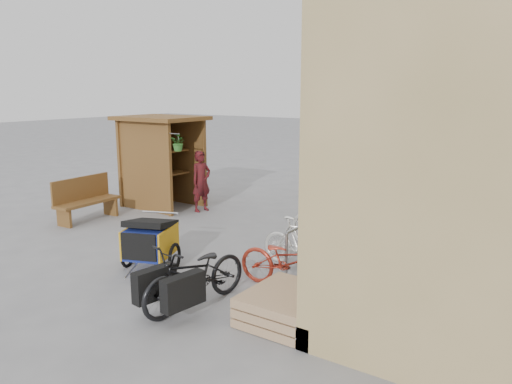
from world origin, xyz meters
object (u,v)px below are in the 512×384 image
Objects in this scene: shopping_carts at (446,186)px; bike_5 at (366,213)px; pallet_stack at (286,306)px; cargo_bike at (194,276)px; child_trailer at (150,240)px; person_kiosk at (201,181)px; bike_2 at (328,227)px; bike_6 at (387,206)px; kiosk at (159,149)px; bike_1 at (301,243)px; bike_4 at (365,220)px; bike_3 at (348,225)px; bike_7 at (391,200)px; bench at (85,199)px; bike_0 at (289,261)px.

shopping_carts is 1.11× the size of bike_5.
pallet_stack is 0.62× the size of cargo_bike.
child_trailer is 4.22m from person_kiosk.
pallet_stack is 3.06m from bike_2.
bike_6 reaches higher than shopping_carts.
shopping_carts is at bearing 35.12° from kiosk.
bike_1 is 0.95× the size of bike_4.
bike_3 is 0.95× the size of bike_7.
bench is 5.94m from bike_2.
child_trailer is 0.98× the size of bike_7.
bike_2 is 1.22× the size of bike_5.
bike_6 is at bearing -26.94° from bike_5.
bike_4 is at bearing 172.67° from bike_7.
bike_3 is (0.25, 1.44, 0.03)m from bike_1.
cargo_bike is 1.23× the size of bike_3.
bike_1 is 2.58m from bike_5.
pallet_stack is at bearing -163.53° from bike_4.
pallet_stack is 3.44m from bike_3.
kiosk reaches higher than pallet_stack.
bike_6 is at bearing 14.23° from kiosk.
bike_1 is at bearing -176.32° from bike_6.
person_kiosk is at bearing -140.09° from shopping_carts.
bike_0 is at bearing -113.80° from person_kiosk.
child_trailer is at bearing -24.92° from bench.
cargo_bike is 3.34m from bike_2.
child_trailer is 1.88m from cargo_bike.
bike_4 is 1.82m from bike_7.
bench is 6.22m from bike_0.
bike_5 is 0.83m from bike_6.
bench is 0.87× the size of cargo_bike.
bike_2 reaches higher than bike_3.
bike_7 is at bearing -1.96° from bike_0.
bench reaches higher than bike_3.
bike_3 is 0.75m from bike_4.
kiosk is 1.49× the size of bench.
kiosk is 1.29× the size of cargo_bike.
bench is 5.82m from cargo_bike.
bike_3 reaches higher than pallet_stack.
person_kiosk is 0.89× the size of bike_0.
kiosk is at bearing 111.38° from child_trailer.
bench reaches higher than bike_1.
bike_1 is 0.94× the size of bike_5.
bike_6 is at bearing 7.15° from bike_4.
kiosk is at bearing 59.42° from bike_0.
bike_6 is (6.12, 3.52, -0.04)m from bench.
kiosk is at bearing 110.94° from person_kiosk.
shopping_carts is 7.35m from bike_0.
person_kiosk is 4.73m from bike_7.
bike_1 is 0.90× the size of bike_7.
bench is at bearing -101.16° from kiosk.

